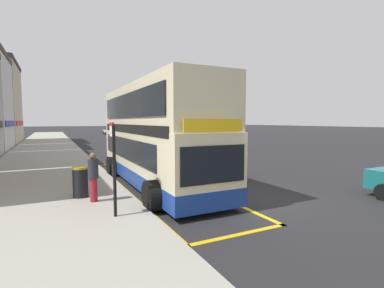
% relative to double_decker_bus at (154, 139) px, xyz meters
% --- Properties ---
extents(ground_plane, '(260.00, 260.00, 0.00)m').
position_rel_double_decker_bus_xyz_m(ground_plane, '(2.46, 27.80, -2.06)').
color(ground_plane, black).
extents(pavement_near, '(6.00, 76.00, 0.14)m').
position_rel_double_decker_bus_xyz_m(pavement_near, '(-4.54, 27.80, -1.99)').
color(pavement_near, gray).
rests_on(pavement_near, ground).
extents(double_decker_bus, '(3.15, 10.29, 4.40)m').
position_rel_double_decker_bus_xyz_m(double_decker_bus, '(0.00, 0.00, 0.00)').
color(double_decker_bus, beige).
rests_on(double_decker_bus, ground).
extents(bus_bay_markings, '(3.07, 13.25, 0.01)m').
position_rel_double_decker_bus_xyz_m(bus_bay_markings, '(-0.01, 0.15, -2.06)').
color(bus_bay_markings, gold).
rests_on(bus_bay_markings, ground).
extents(bus_stop_sign, '(0.09, 0.51, 2.67)m').
position_rel_double_decker_bus_xyz_m(bus_stop_sign, '(-2.57, -3.93, -0.35)').
color(bus_stop_sign, black).
rests_on(bus_stop_sign, pavement_near).
extents(parked_car_white_across, '(2.09, 4.20, 1.62)m').
position_rel_double_decker_bus_xyz_m(parked_car_white_across, '(7.06, 49.81, -1.26)').
color(parked_car_white_across, silver).
rests_on(parked_car_white_across, ground).
extents(pedestrian_waiting_near_sign, '(0.34, 0.34, 1.65)m').
position_rel_double_decker_bus_xyz_m(pedestrian_waiting_near_sign, '(-2.92, -2.18, -1.03)').
color(pedestrian_waiting_near_sign, maroon).
rests_on(pedestrian_waiting_near_sign, pavement_near).
extents(litter_bin, '(0.55, 0.55, 1.09)m').
position_rel_double_decker_bus_xyz_m(litter_bin, '(-3.26, -1.37, -1.37)').
color(litter_bin, black).
rests_on(litter_bin, pavement_near).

